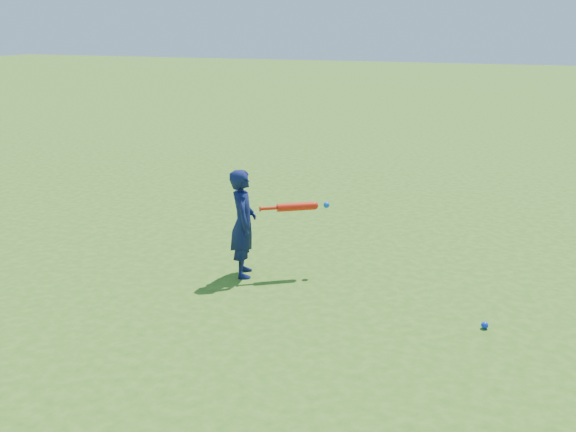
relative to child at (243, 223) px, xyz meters
name	(u,v)px	position (x,y,z in m)	size (l,w,h in m)	color
ground	(319,274)	(0.78, 0.32, -0.60)	(80.00, 80.00, 0.00)	#305E16
child	(243,223)	(0.00, 0.00, 0.00)	(0.44, 0.29, 1.20)	#0D1441
ground_ball_blue	(485,325)	(2.62, -0.42, -0.57)	(0.07, 0.07, 0.07)	#0B2BCB
bat_swing	(299,207)	(0.54, 0.29, 0.17)	(0.68, 0.47, 0.09)	red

